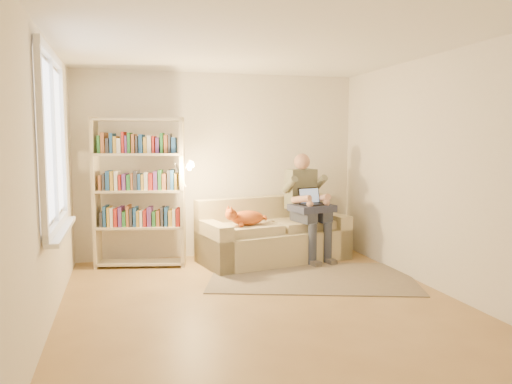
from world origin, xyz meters
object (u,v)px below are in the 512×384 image
object	(u,v)px
sofa	(273,238)
bookshelf	(140,185)
laptop	(312,200)
person	(306,200)
cat	(245,217)

from	to	relation	value
sofa	bookshelf	size ratio (longest dim) A/B	1.10
laptop	bookshelf	world-z (taller)	bookshelf
person	bookshelf	distance (m)	2.27
cat	laptop	bearing A→B (deg)	-9.52
cat	bookshelf	xyz separation A→B (m)	(-1.33, 0.33, 0.43)
sofa	cat	world-z (taller)	sofa
cat	laptop	world-z (taller)	laptop
person	bookshelf	size ratio (longest dim) A/B	0.75
person	sofa	bearing A→B (deg)	161.17
sofa	bookshelf	xyz separation A→B (m)	(-1.78, 0.10, 0.77)
sofa	person	world-z (taller)	person
sofa	person	bearing A→B (deg)	-18.83
laptop	person	bearing A→B (deg)	94.28
sofa	bookshelf	world-z (taller)	bookshelf
sofa	bookshelf	bearing A→B (deg)	164.67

